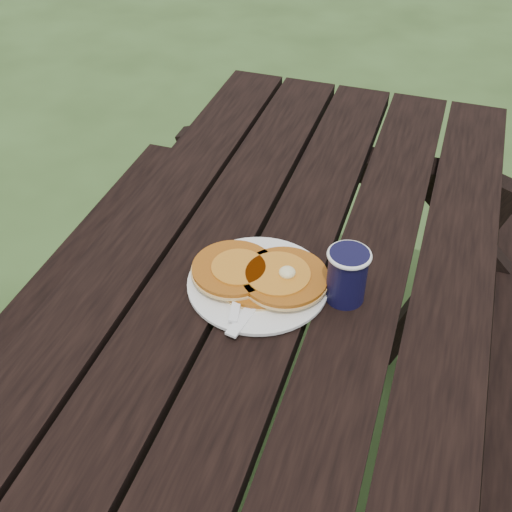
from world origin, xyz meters
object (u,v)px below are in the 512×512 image
(picnic_table, at_px, (262,440))
(coffee_cup, at_px, (347,273))
(pancake_stack, at_px, (260,275))
(plate, at_px, (258,284))

(picnic_table, relative_size, coffee_cup, 17.62)
(pancake_stack, xyz_separation_m, coffee_cup, (0.15, 0.02, 0.03))
(picnic_table, relative_size, pancake_stack, 7.36)
(pancake_stack, bearing_deg, coffee_cup, 6.06)
(plate, relative_size, pancake_stack, 1.01)
(picnic_table, distance_m, coffee_cup, 0.46)
(picnic_table, bearing_deg, coffee_cup, 32.82)
(pancake_stack, bearing_deg, picnic_table, -66.80)
(picnic_table, distance_m, plate, 0.39)
(coffee_cup, bearing_deg, pancake_stack, -173.94)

